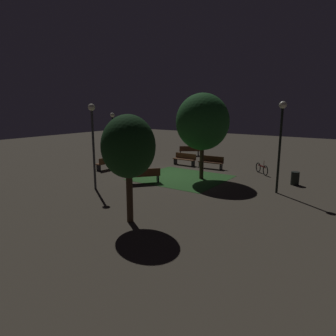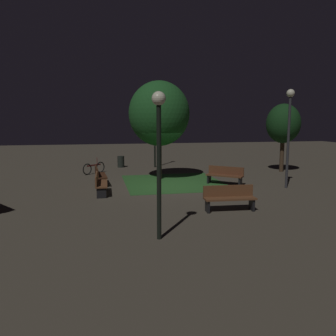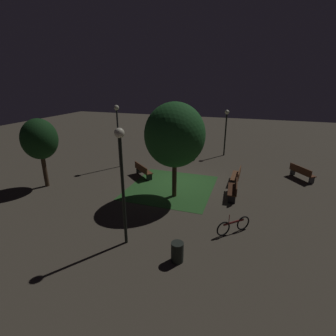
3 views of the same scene
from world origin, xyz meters
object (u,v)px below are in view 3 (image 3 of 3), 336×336
(lamp_post_plaza_east, at_px, (226,124))
(bicycle, at_px, (233,226))
(tree_lawn_side, at_px, (175,135))
(bench_by_lamp, at_px, (302,172))
(bench_front_left, at_px, (185,154))
(bench_lawn_edge, at_px, (234,189))
(bench_corner, at_px, (237,175))
(bench_near_trees, at_px, (143,170))
(lamp_post_near_wall, at_px, (122,169))
(lamp_post_plaza_west, at_px, (118,126))
(trash_bin, at_px, (177,252))
(tree_right_canopy, at_px, (40,139))

(lamp_post_plaza_east, relative_size, bicycle, 3.02)
(tree_lawn_side, xyz_separation_m, bicycle, (-2.62, -3.45, -3.12))
(bench_by_lamp, bearing_deg, bench_front_left, 78.51)
(bench_by_lamp, bearing_deg, tree_lawn_side, 125.66)
(bench_lawn_edge, bearing_deg, bench_corner, -0.00)
(bench_by_lamp, height_order, lamp_post_plaza_east, lamp_post_plaza_east)
(bench_near_trees, distance_m, lamp_post_near_wall, 7.72)
(bench_near_trees, distance_m, lamp_post_plaza_west, 3.86)
(bench_corner, bearing_deg, bench_front_left, 50.40)
(trash_bin, xyz_separation_m, bicycle, (2.46, -1.74, -0.03))
(tree_right_canopy, relative_size, lamp_post_plaza_west, 0.91)
(bicycle, bearing_deg, tree_right_canopy, 82.56)
(bench_by_lamp, distance_m, lamp_post_plaza_west, 12.84)
(bench_lawn_edge, relative_size, tree_right_canopy, 0.44)
(bench_corner, relative_size, trash_bin, 2.40)
(trash_bin, bearing_deg, bicycle, -35.27)
(tree_right_canopy, xyz_separation_m, lamp_post_plaza_east, (10.25, -9.48, -0.23))
(bench_lawn_edge, height_order, lamp_post_near_wall, lamp_post_near_wall)
(bench_front_left, relative_size, tree_lawn_side, 0.35)
(trash_bin, bearing_deg, bench_by_lamp, -27.90)
(tree_lawn_side, height_order, bicycle, tree_lawn_side)
(bench_near_trees, distance_m, trash_bin, 8.58)
(bench_front_left, height_order, lamp_post_plaza_west, lamp_post_plaza_west)
(bench_by_lamp, xyz_separation_m, bench_near_trees, (-2.95, 9.99, 0.00))
(bench_by_lamp, relative_size, bench_near_trees, 1.04)
(lamp_post_near_wall, relative_size, bicycle, 3.63)
(lamp_post_plaza_west, bearing_deg, tree_lawn_side, -123.44)
(lamp_post_near_wall, xyz_separation_m, lamp_post_plaza_west, (8.25, 4.83, -0.07))
(trash_bin, bearing_deg, lamp_post_plaza_west, 39.35)
(tree_right_canopy, xyz_separation_m, tree_lawn_side, (1.15, -7.83, 0.55))
(tree_lawn_side, xyz_separation_m, trash_bin, (-5.09, -1.71, -3.09))
(bench_near_trees, relative_size, bicycle, 1.32)
(bench_front_left, xyz_separation_m, bicycle, (-9.42, -4.70, -0.14))
(bench_lawn_edge, height_order, tree_lawn_side, tree_lawn_side)
(tree_right_canopy, distance_m, bicycle, 11.67)
(bench_by_lamp, bearing_deg, lamp_post_plaza_west, 97.08)
(bench_front_left, height_order, bench_near_trees, same)
(tree_right_canopy, relative_size, trash_bin, 5.47)
(lamp_post_plaza_east, bearing_deg, lamp_post_plaza_west, 128.36)
(bench_by_lamp, xyz_separation_m, bicycle, (-7.72, 3.65, -0.14))
(bench_by_lamp, relative_size, lamp_post_near_wall, 0.38)
(bench_corner, height_order, bicycle, bicycle)
(bench_front_left, height_order, lamp_post_plaza_east, lamp_post_plaza_east)
(lamp_post_plaza_east, bearing_deg, lamp_post_near_wall, 171.00)
(tree_right_canopy, distance_m, lamp_post_near_wall, 8.11)
(bench_front_left, xyz_separation_m, lamp_post_plaza_east, (2.30, -2.89, 2.20))
(lamp_post_plaza_west, bearing_deg, bench_front_left, -51.75)
(bench_near_trees, distance_m, bicycle, 7.94)
(tree_lawn_side, relative_size, lamp_post_near_wall, 1.12)
(lamp_post_plaza_east, bearing_deg, bench_front_left, 128.53)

